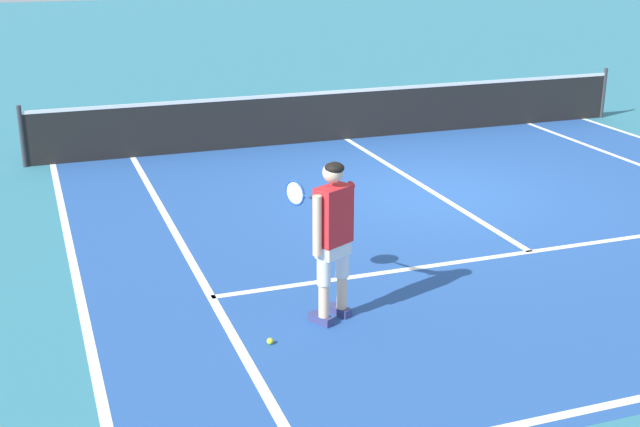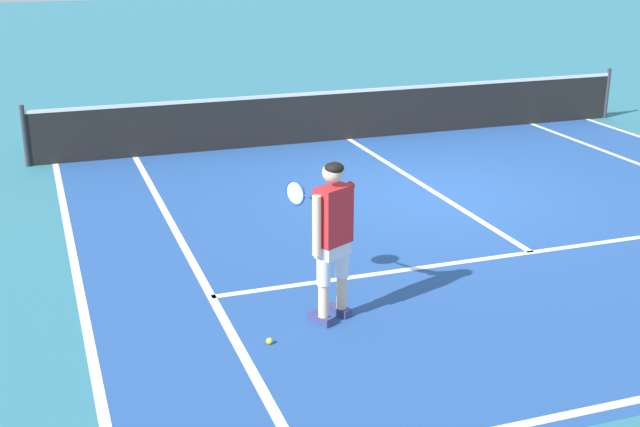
# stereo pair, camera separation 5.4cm
# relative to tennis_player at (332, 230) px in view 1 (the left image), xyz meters

# --- Properties ---
(ground_plane) EXTENTS (80.00, 80.00, 0.00)m
(ground_plane) POSITION_rel_tennis_player_xyz_m (3.05, 3.55, -0.99)
(ground_plane) COLOR teal
(court_inner_surface) EXTENTS (10.98, 10.15, 0.00)m
(court_inner_surface) POSITION_rel_tennis_player_xyz_m (3.05, 2.48, -0.99)
(court_inner_surface) COLOR #234C93
(court_inner_surface) RESTS_ON ground
(line_service) EXTENTS (8.23, 0.10, 0.01)m
(line_service) POSITION_rel_tennis_player_xyz_m (3.05, 0.95, -0.99)
(line_service) COLOR white
(line_service) RESTS_ON ground
(line_centre_service) EXTENTS (0.10, 6.40, 0.01)m
(line_centre_service) POSITION_rel_tennis_player_xyz_m (3.05, 4.15, -0.99)
(line_centre_service) COLOR white
(line_centre_service) RESTS_ON ground
(line_singles_left) EXTENTS (0.10, 9.75, 0.01)m
(line_singles_left) POSITION_rel_tennis_player_xyz_m (-1.07, 2.48, -0.99)
(line_singles_left) COLOR white
(line_singles_left) RESTS_ON ground
(line_doubles_left) EXTENTS (0.10, 9.75, 0.01)m
(line_doubles_left) POSITION_rel_tennis_player_xyz_m (-2.44, 2.48, -0.99)
(line_doubles_left) COLOR white
(line_doubles_left) RESTS_ON ground
(tennis_net) EXTENTS (11.96, 0.08, 1.07)m
(tennis_net) POSITION_rel_tennis_player_xyz_m (3.05, 7.35, -0.49)
(tennis_net) COLOR #333338
(tennis_net) RESTS_ON ground
(tennis_player) EXTENTS (0.55, 1.23, 1.71)m
(tennis_player) POSITION_rel_tennis_player_xyz_m (0.00, 0.00, 0.00)
(tennis_player) COLOR navy
(tennis_player) RESTS_ON ground
(tennis_ball_near_feet) EXTENTS (0.07, 0.07, 0.07)m
(tennis_ball_near_feet) POSITION_rel_tennis_player_xyz_m (-0.77, -0.33, -0.96)
(tennis_ball_near_feet) COLOR #CCE02D
(tennis_ball_near_feet) RESTS_ON ground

